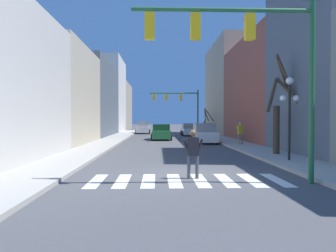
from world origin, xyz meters
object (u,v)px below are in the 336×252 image
object	(u,v)px
pedestrian_on_left_sidewalk	(193,150)
pedestrian_crossing_street	(240,131)
traffic_signal_far	(179,102)
street_tree_left_far	(280,109)
car_parked_right_near	(161,132)
car_parked_right_mid	(143,128)
traffic_signal_near	(245,47)
car_parked_right_far	(190,130)
street_tree_right_far	(206,122)
street_lamp_right_corner	(289,101)
car_driving_away_lane	(204,134)

from	to	relation	value
pedestrian_on_left_sidewalk	pedestrian_crossing_street	xyz separation A→B (m)	(5.20, 13.67, 0.14)
traffic_signal_far	street_tree_left_far	world-z (taller)	street_tree_left_far
car_parked_right_near	pedestrian_on_left_sidewalk	xyz separation A→B (m)	(0.88, -22.22, 0.28)
car_parked_right_mid	pedestrian_crossing_street	size ratio (longest dim) A/B	2.40
traffic_signal_near	car_parked_right_near	distance (m)	23.67
car_parked_right_far	pedestrian_crossing_street	size ratio (longest dim) A/B	2.54
pedestrian_on_left_sidewalk	street_tree_right_far	distance (m)	33.63
car_parked_right_far	car_parked_right_near	xyz separation A→B (m)	(-3.75, -8.10, 0.01)
car_parked_right_near	street_lamp_right_corner	bearing A→B (deg)	18.12
car_parked_right_far	street_tree_right_far	xyz separation A→B (m)	(2.53, 2.86, 1.05)
traffic_signal_near	car_parked_right_far	size ratio (longest dim) A/B	1.37
pedestrian_on_left_sidewalk	street_tree_right_far	size ratio (longest dim) A/B	0.49
traffic_signal_far	car_driving_away_lane	world-z (taller)	traffic_signal_far
car_parked_right_far	car_driving_away_lane	bearing A→B (deg)	-179.89
car_parked_right_mid	car_parked_right_far	bearing A→B (deg)	-132.95
car_parked_right_far	pedestrian_crossing_street	xyz separation A→B (m)	(2.34, -16.65, 0.44)
pedestrian_on_left_sidewalk	pedestrian_crossing_street	size ratio (longest dim) A/B	1.01
traffic_signal_near	street_tree_left_far	world-z (taller)	traffic_signal_near
car_parked_right_mid	street_tree_right_far	xyz separation A→B (m)	(8.78, -2.95, 0.97)
street_lamp_right_corner	car_driving_away_lane	size ratio (longest dim) A/B	0.84
car_parked_right_mid	pedestrian_on_left_sidewalk	distance (m)	36.29
traffic_signal_far	car_parked_right_near	size ratio (longest dim) A/B	1.30
car_parked_right_far	pedestrian_on_left_sidewalk	distance (m)	30.46
traffic_signal_near	traffic_signal_far	world-z (taller)	traffic_signal_near
car_parked_right_far	car_parked_right_mid	xyz separation A→B (m)	(-6.24, 5.81, 0.08)
car_parked_right_mid	pedestrian_crossing_street	distance (m)	24.05
car_parked_right_far	street_tree_right_far	distance (m)	3.96
car_parked_right_far	pedestrian_crossing_street	world-z (taller)	pedestrian_crossing_street
pedestrian_on_left_sidewalk	pedestrian_crossing_street	world-z (taller)	pedestrian_crossing_street
car_driving_away_lane	car_parked_right_mid	size ratio (longest dim) A/B	1.13
traffic_signal_far	street_lamp_right_corner	distance (m)	25.80
car_parked_right_near	pedestrian_crossing_street	distance (m)	10.50
traffic_signal_near	pedestrian_on_left_sidewalk	world-z (taller)	traffic_signal_near
traffic_signal_far	car_parked_right_mid	distance (m)	8.96
car_driving_away_lane	street_tree_right_far	xyz separation A→B (m)	(2.51, 15.79, 0.96)
traffic_signal_far	street_lamp_right_corner	world-z (taller)	traffic_signal_far
pedestrian_crossing_street	traffic_signal_near	bearing A→B (deg)	-121.87
car_parked_right_mid	pedestrian_on_left_sidewalk	bearing A→B (deg)	-174.66
street_lamp_right_corner	car_parked_right_far	distance (m)	26.57
traffic_signal_far	street_tree_left_far	size ratio (longest dim) A/B	1.09
car_parked_right_mid	street_tree_right_far	world-z (taller)	street_tree_right_far
pedestrian_crossing_street	street_tree_left_far	world-z (taller)	street_tree_left_far
car_driving_away_lane	street_tree_left_far	bearing A→B (deg)	-164.81
traffic_signal_near	car_parked_right_mid	xyz separation A→B (m)	(-4.98, 37.15, -3.67)
traffic_signal_far	street_tree_right_far	world-z (taller)	traffic_signal_far
car_parked_right_far	street_tree_right_far	bearing A→B (deg)	-41.50
car_parked_right_near	street_tree_right_far	bearing A→B (deg)	150.19
car_driving_away_lane	traffic_signal_far	bearing A→B (deg)	6.64
traffic_signal_near	pedestrian_crossing_street	bearing A→B (deg)	76.25
traffic_signal_far	traffic_signal_near	bearing A→B (deg)	-89.77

